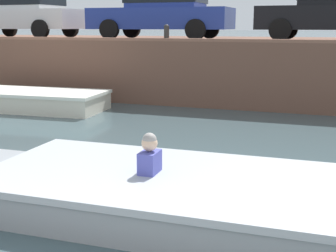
# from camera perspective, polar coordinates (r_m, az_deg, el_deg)

# --- Properties ---
(ground_plane) EXTENTS (400.00, 400.00, 0.00)m
(ground_plane) POSITION_cam_1_polar(r_m,az_deg,el_deg) (6.93, 5.03, -6.07)
(ground_plane) COLOR #3D5156
(far_quay_wall) EXTENTS (60.00, 6.00, 1.75)m
(far_quay_wall) POSITION_cam_1_polar(r_m,az_deg,el_deg) (15.04, 13.26, 6.93)
(far_quay_wall) COLOR brown
(far_quay_wall) RESTS_ON ground
(far_wall_coping) EXTENTS (60.00, 0.24, 0.08)m
(far_wall_coping) POSITION_cam_1_polar(r_m,az_deg,el_deg) (12.13, 11.94, 10.13)
(far_wall_coping) COLOR brown
(far_wall_coping) RESTS_ON far_quay_wall
(boat_moored_west_cream) EXTENTS (5.17, 1.85, 0.50)m
(boat_moored_west_cream) POSITION_cam_1_polar(r_m,az_deg,el_deg) (12.96, -17.87, 3.09)
(boat_moored_west_cream) COLOR silver
(boat_moored_west_cream) RESTS_ON ground
(motorboat_passing) EXTENTS (6.83, 2.32, 0.94)m
(motorboat_passing) POSITION_cam_1_polar(r_m,az_deg,el_deg) (5.49, 3.36, -8.53)
(motorboat_passing) COLOR #93999E
(motorboat_passing) RESTS_ON ground
(car_leftmost_white) EXTENTS (4.40, 2.04, 1.54)m
(car_leftmost_white) POSITION_cam_1_polar(r_m,az_deg,el_deg) (17.36, -17.13, 13.07)
(car_leftmost_white) COLOR white
(car_leftmost_white) RESTS_ON far_quay_wall
(car_left_inner_blue) EXTENTS (4.42, 1.98, 1.54)m
(car_left_inner_blue) POSITION_cam_1_polar(r_m,az_deg,el_deg) (14.94, -0.63, 13.82)
(car_left_inner_blue) COLOR #233893
(car_left_inner_blue) RESTS_ON far_quay_wall
(car_centre_black) EXTENTS (3.91, 2.03, 1.54)m
(car_centre_black) POSITION_cam_1_polar(r_m,az_deg,el_deg) (14.05, 19.34, 13.26)
(car_centre_black) COLOR black
(car_centre_black) RESTS_ON far_quay_wall
(mooring_bollard_mid) EXTENTS (0.15, 0.15, 0.45)m
(mooring_bollard_mid) POSITION_cam_1_polar(r_m,az_deg,el_deg) (12.90, -0.18, 11.38)
(mooring_bollard_mid) COLOR #2D2B28
(mooring_bollard_mid) RESTS_ON far_quay_wall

